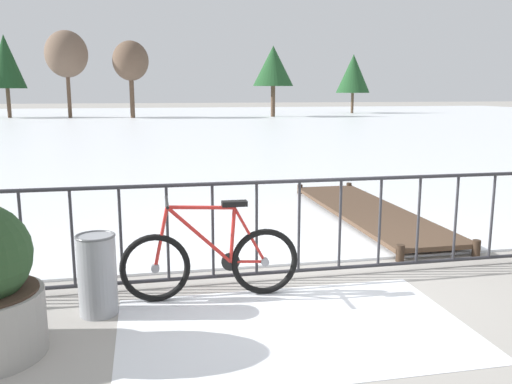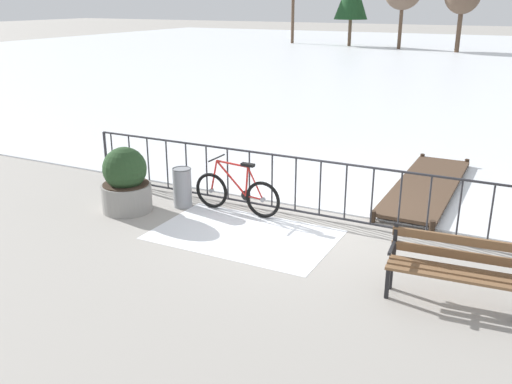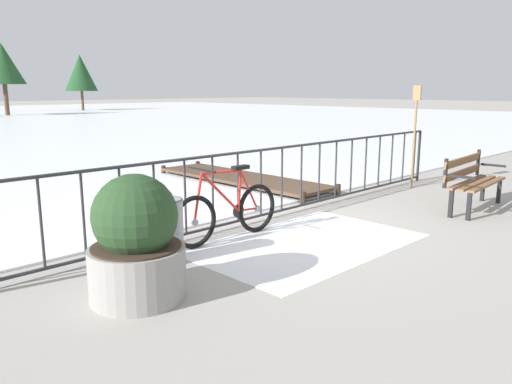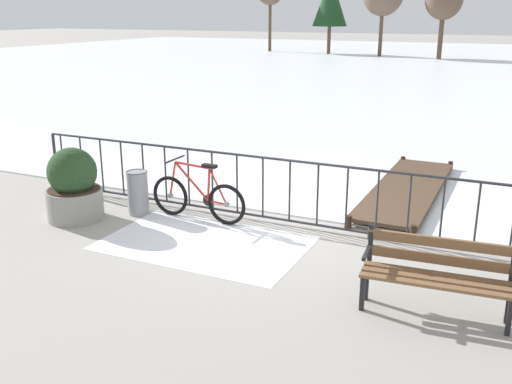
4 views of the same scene
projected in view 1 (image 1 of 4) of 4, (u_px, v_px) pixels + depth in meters
ground_plane at (318, 276)px, 5.82m from camera, size 160.00×160.00×0.00m
frozen_pond at (173, 122)px, 33.14m from camera, size 80.00×56.00×0.03m
snow_patch at (294, 328)px, 4.54m from camera, size 2.92×1.85×0.01m
railing_fence at (320, 226)px, 5.72m from camera, size 9.06×0.06×1.07m
bicycle_near_railing at (211, 261)px, 5.16m from camera, size 1.71×0.52×0.97m
trash_bin at (97, 274)px, 4.78m from camera, size 0.35×0.35×0.73m
wooden_dock at (368, 211)px, 8.40m from camera, size 1.10×4.26×0.20m
tree_far_west at (131, 61)px, 37.60m from camera, size 2.49×2.49×5.34m
tree_west_mid at (273, 66)px, 39.37m from camera, size 2.96×2.96×5.14m
tree_east_mid at (353, 74)px, 45.59m from camera, size 2.84×2.84×4.93m
tree_far_east at (5, 62)px, 37.83m from camera, size 2.66×2.66×5.79m
tree_extra at (66, 54)px, 37.64m from camera, size 2.93×2.93×6.05m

